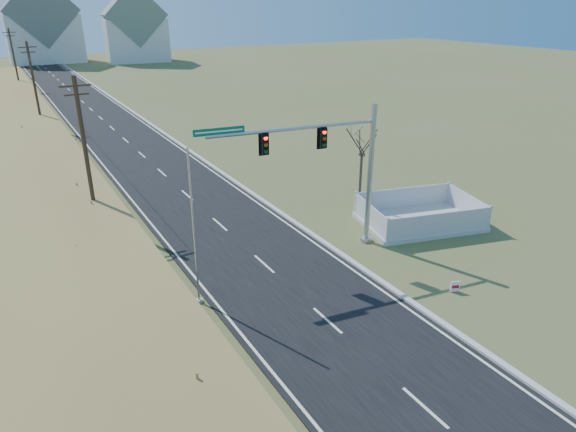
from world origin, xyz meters
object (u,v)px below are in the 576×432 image
object	(u,v)px
traffic_signal_mast	(340,166)
fence_enclosure	(419,219)
bare_tree	(363,140)
flagpole	(195,245)
open_sign	(455,286)

from	to	relation	value
traffic_signal_mast	fence_enclosure	bearing A→B (deg)	8.24
fence_enclosure	bare_tree	distance (m)	6.15
flagpole	bare_tree	world-z (taller)	flagpole
open_sign	bare_tree	distance (m)	11.90
fence_enclosure	bare_tree	xyz separation A→B (m)	(-1.85, 3.77, 4.50)
traffic_signal_mast	flagpole	size ratio (longest dim) A/B	1.34
open_sign	bare_tree	world-z (taller)	bare_tree
traffic_signal_mast	open_sign	distance (m)	8.51
open_sign	fence_enclosure	bearing A→B (deg)	80.65
open_sign	bare_tree	xyz separation A→B (m)	(2.39, 10.75, 4.51)
bare_tree	flagpole	bearing A→B (deg)	-157.86
flagpole	bare_tree	xyz separation A→B (m)	(13.41, 5.45, 1.84)
open_sign	traffic_signal_mast	bearing A→B (deg)	129.10
traffic_signal_mast	flagpole	xyz separation A→B (m)	(-8.89, -1.58, -1.87)
traffic_signal_mast	flagpole	bearing A→B (deg)	-162.56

